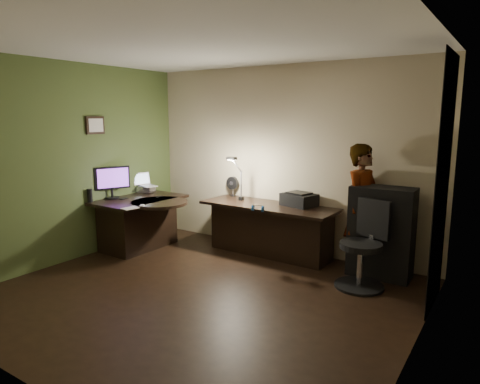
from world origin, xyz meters
The scene contains 27 objects.
floor centered at (0.00, 0.00, -0.01)m, with size 4.50×4.00×0.01m, color black.
ceiling centered at (0.00, 0.00, 2.71)m, with size 4.50×4.00×0.01m, color silver.
wall_back centered at (0.00, 2.00, 1.35)m, with size 4.50×0.01×2.70m, color tan.
wall_front centered at (0.00, -2.00, 1.35)m, with size 4.50×0.01×2.70m, color tan.
wall_left centered at (-2.25, 0.00, 1.35)m, with size 0.01×4.00×2.70m, color tan.
wall_right centered at (2.25, 0.00, 1.35)m, with size 0.01×4.00×2.70m, color tan.
green_wall_overlay centered at (-2.24, 0.00, 1.35)m, with size 0.00×4.00×2.70m, color #475B2B.
arched_doorway centered at (2.24, 1.15, 1.30)m, with size 0.01×0.90×2.60m, color black.
french_door centered at (2.24, -0.55, 1.05)m, with size 0.02×0.92×2.10m, color white.
framed_picture centered at (-2.22, 0.45, 1.85)m, with size 0.04×0.30×0.25m, color black.
desk_left centered at (-1.83, 0.87, 0.38)m, with size 0.82×1.32×0.76m, color black.
desk_right centered at (-0.05, 1.63, 0.37)m, with size 1.97×0.69×0.74m, color black.
cabinet centered at (1.53, 1.67, 0.57)m, with size 0.76×0.38×1.13m, color black.
laptop_stand centered at (-2.11, 1.29, 0.82)m, with size 0.24×0.20×0.10m, color silver.
laptop centered at (-2.07, 1.29, 0.97)m, with size 0.30×0.28×0.21m, color silver.
monitor centered at (-2.16, 0.64, 0.94)m, with size 0.10×0.52×0.34m, color black.
mouse centered at (-1.34, 0.45, 0.79)m, with size 0.06×0.08×0.03m, color silver.
phone centered at (-1.98, 0.70, 0.78)m, with size 0.07×0.14×0.01m, color black.
pen centered at (-1.64, 1.09, 0.78)m, with size 0.01×0.13×0.01m, color black.
speaker centered at (-2.19, 0.27, 0.86)m, with size 0.07×0.07×0.19m, color black.
notepad centered at (-1.39, 0.27, 0.78)m, with size 0.15×0.20×0.01m, color silver.
desk_fan centered at (-0.86, 1.92, 0.89)m, with size 0.20×0.11×0.31m, color black.
headphones centered at (0.02, 1.22, 0.78)m, with size 0.19×0.08×0.09m, color #0E4697.
printer centered at (0.34, 1.80, 0.83)m, with size 0.44×0.35×0.20m, color black.
desk_lamp centered at (-0.55, 1.69, 1.09)m, with size 0.17×0.33×0.72m, color black.
office_chair centered at (1.43, 1.18, 0.51)m, with size 0.57×0.57×1.02m, color black.
person centered at (1.25, 1.75, 0.82)m, with size 0.59×0.39×1.64m, color #D8A88C.
Camera 1 is at (2.86, -3.55, 1.99)m, focal length 32.00 mm.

